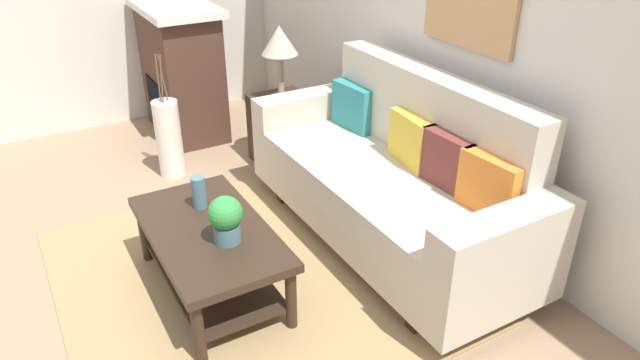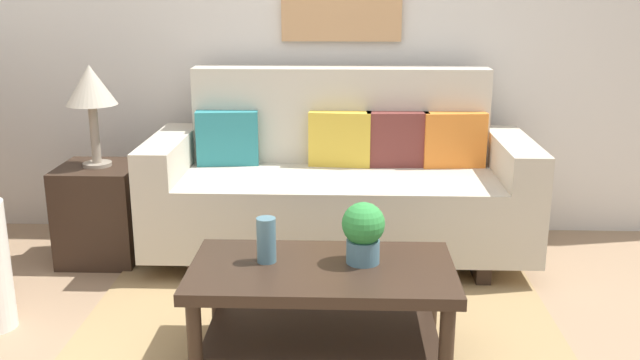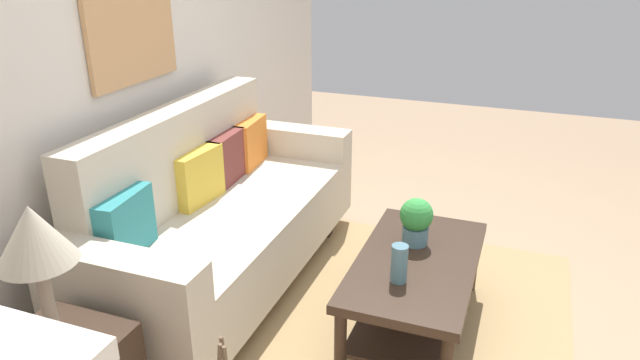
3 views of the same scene
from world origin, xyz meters
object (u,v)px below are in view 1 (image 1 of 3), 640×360
(coffee_table, at_px, (210,246))
(side_table, at_px, (282,130))
(throw_pillow_maroon, at_px, (448,161))
(tabletop_vase, at_px, (199,192))
(couch, at_px, (393,180))
(throw_pillow_teal, at_px, (354,106))
(throw_pillow_orange, at_px, (490,185))
(table_lamp, at_px, (280,43))
(floor_vase, at_px, (169,139))
(throw_pillow_mustard, at_px, (412,140))
(potted_plant_tabletop, at_px, (226,218))
(fireplace, at_px, (181,70))

(coffee_table, height_order, side_table, side_table)
(throw_pillow_maroon, xyz_separation_m, tabletop_vase, (-0.63, -1.28, -0.15))
(side_table, bearing_deg, couch, 3.91)
(throw_pillow_teal, bearing_deg, side_table, -162.76)
(throw_pillow_maroon, height_order, throw_pillow_orange, same)
(table_lamp, relative_size, floor_vase, 0.93)
(throw_pillow_mustard, bearing_deg, potted_plant_tabletop, -85.17)
(coffee_table, height_order, tabletop_vase, tabletop_vase)
(tabletop_vase, bearing_deg, table_lamp, 135.35)
(throw_pillow_mustard, relative_size, fireplace, 0.31)
(couch, height_order, floor_vase, couch)
(throw_pillow_maroon, xyz_separation_m, side_table, (-1.70, -0.22, -0.40))
(throw_pillow_maroon, bearing_deg, table_lamp, -172.64)
(couch, bearing_deg, table_lamp, -176.09)
(throw_pillow_orange, xyz_separation_m, floor_vase, (-2.27, -1.09, -0.37))
(throw_pillow_teal, height_order, throw_pillow_mustard, same)
(throw_pillow_mustard, xyz_separation_m, side_table, (-1.37, -0.22, -0.40))
(throw_pillow_teal, bearing_deg, fireplace, -157.68)
(tabletop_vase, bearing_deg, couch, 75.65)
(side_table, bearing_deg, throw_pillow_orange, 6.17)
(throw_pillow_orange, bearing_deg, tabletop_vase, -126.77)
(floor_vase, bearing_deg, throw_pillow_maroon, 29.38)
(throw_pillow_mustard, bearing_deg, tabletop_vase, -102.99)
(throw_pillow_teal, bearing_deg, tabletop_vase, -74.04)
(throw_pillow_orange, xyz_separation_m, table_lamp, (-2.04, -0.22, 0.31))
(coffee_table, height_order, potted_plant_tabletop, potted_plant_tabletop)
(throw_pillow_maroon, bearing_deg, potted_plant_tabletop, -99.92)
(throw_pillow_teal, relative_size, throw_pillow_mustard, 1.00)
(throw_pillow_maroon, bearing_deg, throw_pillow_orange, 0.00)
(side_table, bearing_deg, throw_pillow_maroon, 7.36)
(throw_pillow_orange, distance_m, floor_vase, 2.54)
(couch, bearing_deg, throw_pillow_mustard, 90.00)
(fireplace, bearing_deg, throw_pillow_maroon, 14.58)
(throw_pillow_maroon, relative_size, table_lamp, 0.63)
(side_table, xyz_separation_m, table_lamp, (-0.00, 0.00, 0.71))
(tabletop_vase, bearing_deg, throw_pillow_mustard, 77.01)
(throw_pillow_mustard, height_order, throw_pillow_maroon, same)
(throw_pillow_orange, bearing_deg, throw_pillow_mustard, 180.00)
(throw_pillow_teal, distance_m, throw_pillow_orange, 1.33)
(throw_pillow_mustard, bearing_deg, floor_vase, -145.81)
(table_lamp, bearing_deg, couch, 3.91)
(couch, xyz_separation_m, table_lamp, (-1.37, -0.09, 0.56))
(throw_pillow_teal, relative_size, potted_plant_tabletop, 1.37)
(throw_pillow_teal, relative_size, coffee_table, 0.33)
(coffee_table, xyz_separation_m, table_lamp, (-1.31, 1.11, 0.68))
(couch, bearing_deg, coffee_table, -92.95)
(couch, height_order, throw_pillow_mustard, couch)
(potted_plant_tabletop, bearing_deg, table_lamp, 144.45)
(side_table, xyz_separation_m, floor_vase, (-0.23, -0.87, 0.03))
(throw_pillow_mustard, relative_size, throw_pillow_maroon, 1.00)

